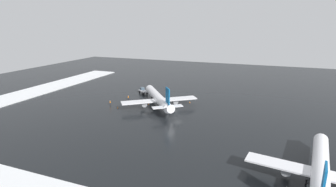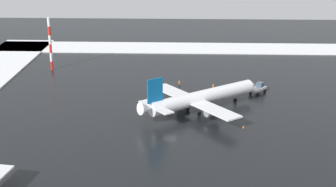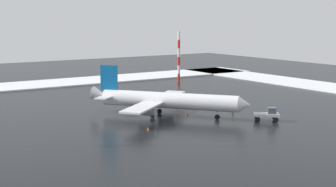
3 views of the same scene
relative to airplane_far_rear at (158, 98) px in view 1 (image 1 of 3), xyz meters
name	(u,v)px [view 1 (image 1 of 3)]	position (x,y,z in m)	size (l,w,h in m)	color
ground_plane	(178,115)	(9.37, -6.27, -3.11)	(240.00, 240.00, 0.00)	black
snow_bank_left	(22,95)	(-57.63, -6.27, -2.94)	(14.00, 116.00, 0.35)	white
airplane_far_rear	(158,98)	(0.00, 0.00, 0.00)	(23.70, 26.75, 9.41)	white
airplane_distant_tail	(320,168)	(45.32, -31.51, -0.09)	(25.64, 30.74, 9.14)	white
pushback_tug	(143,91)	(-13.00, 14.08, -1.83)	(4.95, 4.61, 2.50)	silver
ground_crew_beside_wing	(128,98)	(-13.94, 3.42, -2.14)	(0.36, 0.36, 1.71)	black
ground_crew_mid_apron	(110,103)	(-16.68, -4.76, -2.14)	(0.36, 0.36, 1.71)	black
traffic_cone_near_nose	(149,103)	(-4.34, 1.24, -2.84)	(0.36, 0.36, 0.55)	orange
traffic_cone_mid_line	(190,102)	(9.03, 8.30, -2.84)	(0.36, 0.36, 0.55)	orange
traffic_cone_wingtip_side	(118,107)	(-12.29, -6.87, -2.84)	(0.36, 0.36, 0.55)	orange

